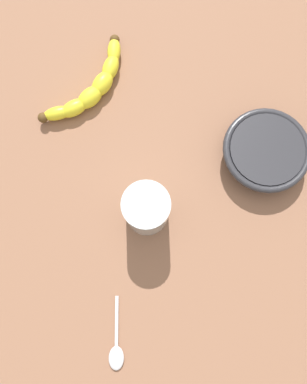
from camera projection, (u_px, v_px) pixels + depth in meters
wooden_tabletop at (127, 185)px, 65.13cm from camera, size 120.00×120.00×3.00cm
banana at (92, 87)px, 65.46cm from camera, size 21.13×7.82×3.11cm
smoothie_glass at (147, 210)px, 57.78cm from camera, size 7.17×7.17×10.60cm
ceramic_bowl at (265, 152)px, 62.13cm from camera, size 14.64×14.64×4.18cm
teaspoon at (116, 353)px, 57.90cm from camera, size 8.89×9.00×0.80cm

